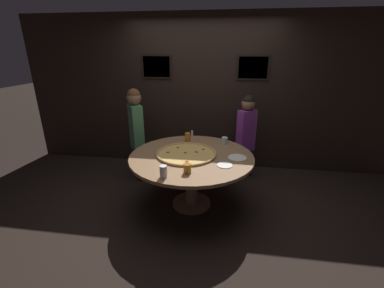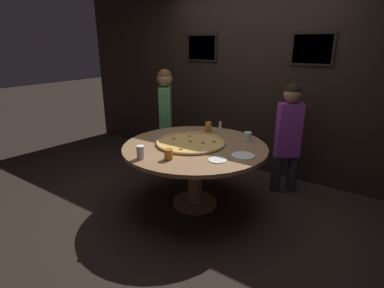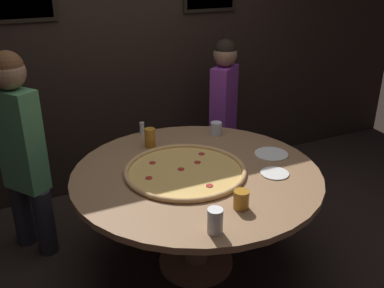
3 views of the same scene
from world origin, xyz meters
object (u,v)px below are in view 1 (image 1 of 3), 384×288
object	(u,v)px
dining_table	(192,164)
white_plate_right_side	(237,157)
white_plate_left_side	(225,165)
drink_cup_near_left	(225,141)
giant_pizza	(186,154)
drink_cup_far_left	(188,137)
diner_far_left	(136,129)
drink_cup_front_edge	(187,168)
drink_cup_near_right	(163,171)
diner_centre_back	(246,132)
condiment_shaker	(192,134)

from	to	relation	value
dining_table	white_plate_right_side	size ratio (longest dim) A/B	6.88
white_plate_left_side	drink_cup_near_left	bearing A→B (deg)	91.78
giant_pizza	drink_cup_near_left	distance (m)	0.68
drink_cup_far_left	diner_far_left	size ratio (longest dim) A/B	0.09
drink_cup_near_left	drink_cup_front_edge	bearing A→B (deg)	-111.17
drink_cup_near_right	diner_centre_back	world-z (taller)	diner_centre_back
drink_cup_front_edge	drink_cup_near_right	bearing A→B (deg)	-150.00
white_plate_right_side	diner_far_left	distance (m)	1.72
giant_pizza	drink_cup_near_right	size ratio (longest dim) A/B	5.94
drink_cup_far_left	diner_far_left	distance (m)	0.88
drink_cup_near_right	diner_far_left	xyz separation A→B (m)	(-0.78, 1.33, 0.03)
drink_cup_near_left	diner_centre_back	bearing A→B (deg)	54.69
giant_pizza	condiment_shaker	bearing A→B (deg)	92.46
dining_table	drink_cup_near_right	bearing A→B (deg)	-108.23
dining_table	diner_centre_back	bearing A→B (deg)	52.20
drink_cup_near_left	drink_cup_front_edge	xyz separation A→B (m)	(-0.38, -0.99, 0.00)
diner_centre_back	diner_far_left	size ratio (longest dim) A/B	0.93
dining_table	diner_far_left	distance (m)	1.23
white_plate_left_side	white_plate_right_side	distance (m)	0.30
drink_cup_near_left	giant_pizza	bearing A→B (deg)	-135.59
white_plate_right_side	condiment_shaker	xyz separation A→B (m)	(-0.69, 0.75, 0.05)
dining_table	drink_cup_far_left	xyz separation A→B (m)	(-0.13, 0.49, 0.20)
drink_cup_near_right	drink_cup_front_edge	bearing A→B (deg)	30.00
drink_cup_near_left	condiment_shaker	xyz separation A→B (m)	(-0.51, 0.26, -0.00)
drink_cup_near_right	condiment_shaker	size ratio (longest dim) A/B	1.37
drink_cup_near_right	drink_cup_near_left	xyz separation A→B (m)	(0.62, 1.13, -0.02)
condiment_shaker	drink_cup_near_left	bearing A→B (deg)	-26.80
drink_cup_near_right	white_plate_right_side	distance (m)	1.02
giant_pizza	drink_cup_near_right	xyz separation A→B (m)	(-0.14, -0.65, 0.05)
diner_far_left	giant_pizza	bearing A→B (deg)	-161.48
diner_far_left	drink_cup_near_right	bearing A→B (deg)	175.27
drink_cup_front_edge	drink_cup_far_left	xyz separation A→B (m)	(-0.16, 0.99, 0.02)
drink_cup_near_left	drink_cup_near_right	bearing A→B (deg)	-118.84
drink_cup_front_edge	giant_pizza	bearing A→B (deg)	100.76
drink_cup_far_left	diner_far_left	world-z (taller)	diner_far_left
drink_cup_near_left	white_plate_left_side	bearing A→B (deg)	-88.22
drink_cup_far_left	white_plate_left_side	distance (m)	0.94
diner_centre_back	drink_cup_near_right	bearing A→B (deg)	21.38
dining_table	giant_pizza	size ratio (longest dim) A/B	2.04
dining_table	drink_cup_front_edge	world-z (taller)	drink_cup_front_edge
giant_pizza	diner_far_left	distance (m)	1.14
condiment_shaker	diner_far_left	bearing A→B (deg)	-176.47
dining_table	drink_cup_near_left	size ratio (longest dim) A/B	15.96
white_plate_right_side	diner_far_left	bearing A→B (deg)	156.29
drink_cup_near_left	diner_far_left	xyz separation A→B (m)	(-1.40, 0.20, 0.05)
drink_cup_near_left	diner_far_left	size ratio (longest dim) A/B	0.07
drink_cup_near_right	drink_cup_far_left	bearing A→B (deg)	86.00
condiment_shaker	giant_pizza	bearing A→B (deg)	-87.54
dining_table	diner_centre_back	world-z (taller)	diner_centre_back
giant_pizza	white_plate_right_side	world-z (taller)	giant_pizza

